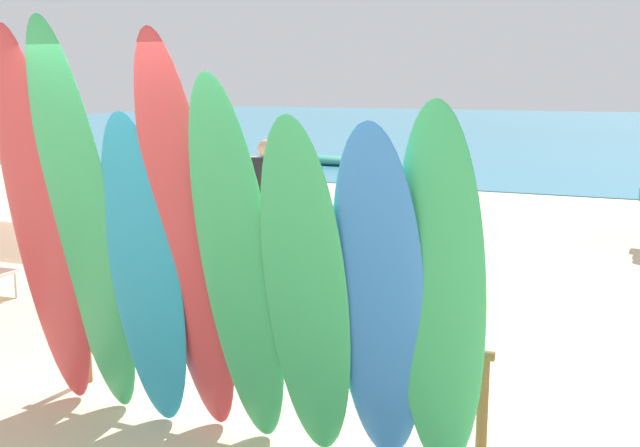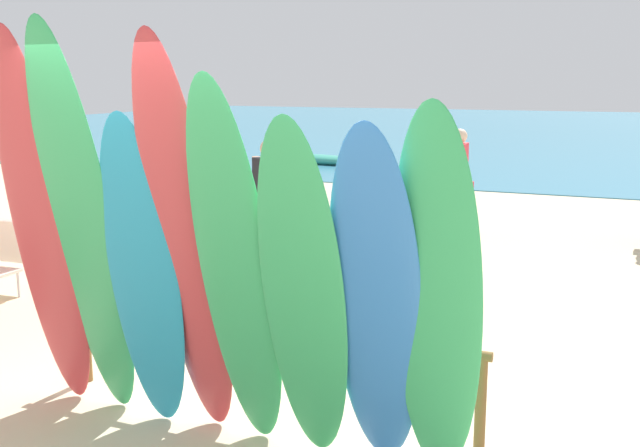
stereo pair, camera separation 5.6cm
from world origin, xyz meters
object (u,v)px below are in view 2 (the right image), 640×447
surfboard_teal_2 (143,276)px  beach_chair_blue (145,259)px  surfboard_red_0 (43,226)px  surfboard_green_4 (236,272)px  surfboard_green_1 (83,228)px  beachgoer_photographing (459,174)px  surfboard_green_7 (437,301)px  beachgoer_by_water (270,198)px  surfboard_rack (261,340)px  surfboard_green_5 (304,298)px  distant_boat (318,160)px  beach_chair_striped (98,232)px  surfboard_red_3 (185,245)px  surfboard_blue_6 (376,305)px  beach_chair_red (0,257)px

surfboard_teal_2 → beach_chair_blue: bearing=125.3°
surfboard_red_0 → surfboard_green_4: size_ratio=1.11×
surfboard_green_1 → surfboard_teal_2: size_ratio=1.27×
surfboard_green_4 → beachgoer_photographing: 7.32m
surfboard_green_4 → surfboard_green_7: size_ratio=1.08×
surfboard_green_1 → beachgoer_by_water: (-0.65, 3.99, -0.41)m
surfboard_rack → surfboard_green_4: 0.90m
surfboard_teal_2 → beach_chair_blue: 3.26m
surfboard_green_5 → distant_boat: (-6.38, 15.18, -0.94)m
beach_chair_striped → beachgoer_by_water: bearing=-5.0°
surfboard_teal_2 → surfboard_green_5: bearing=-4.8°
surfboard_red_3 → beach_chair_striped: size_ratio=3.14×
surfboard_rack → surfboard_green_7: bearing=-20.9°
surfboard_rack → beachgoer_photographing: 6.71m
surfboard_teal_2 → surfboard_blue_6: surfboard_teal_2 is taller
surfboard_red_0 → surfboard_red_3: bearing=-3.3°
surfboard_green_5 → surfboard_green_1: bearing=175.4°
surfboard_teal_2 → beach_chair_blue: size_ratio=2.53×
surfboard_green_1 → beach_chair_red: size_ratio=3.32×
surfboard_red_0 → beachgoer_photographing: bearing=78.9°
beach_chair_blue → distant_boat: 12.95m
distant_boat → surfboard_red_0: bearing=-73.7°
surfboard_red_3 → beach_chair_striped: (-3.63, 3.62, -0.88)m
surfboard_green_7 → distant_boat: size_ratio=0.63×
distant_boat → surfboard_blue_6: bearing=-65.8°
surfboard_red_0 → beachgoer_photographing: (1.19, 7.23, -0.42)m
surfboard_teal_2 → beach_chair_blue: surfboard_teal_2 is taller
surfboard_green_1 → surfboard_teal_2: surfboard_green_1 is taller
surfboard_teal_2 → surfboard_blue_6: bearing=-1.1°
beachgoer_by_water → beach_chair_blue: 1.67m
surfboard_green_1 → surfboard_green_4: bearing=1.7°
beach_chair_red → surfboard_green_4: bearing=-29.8°
surfboard_green_4 → distant_boat: surfboard_green_4 is taller
surfboard_green_5 → distant_boat: size_ratio=0.62×
surfboard_green_1 → surfboard_green_7: 2.36m
surfboard_red_0 → surfboard_green_5: 1.98m
surfboard_red_3 → beachgoer_by_water: surfboard_red_3 is taller
beach_chair_blue → beachgoer_photographing: bearing=86.7°
surfboard_blue_6 → surfboard_green_5: bearing=-173.6°
surfboard_blue_6 → surfboard_green_7: size_ratio=0.96×
surfboard_green_7 → beach_chair_red: (-5.27, 2.05, -0.68)m
surfboard_blue_6 → beach_chair_striped: surfboard_blue_6 is taller
distant_boat → beach_chair_blue: bearing=-75.0°
distant_boat → beach_chair_striped: bearing=-80.5°
surfboard_teal_2 → beach_chair_striped: (-3.29, 3.59, -0.64)m
surfboard_green_5 → surfboard_red_0: bearing=174.9°
beachgoer_by_water → beach_chair_striped: 2.29m
beach_chair_striped → surfboard_blue_6: bearing=-51.2°
surfboard_rack → surfboard_blue_6: 1.26m
surfboard_blue_6 → beach_chair_blue: bearing=139.4°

